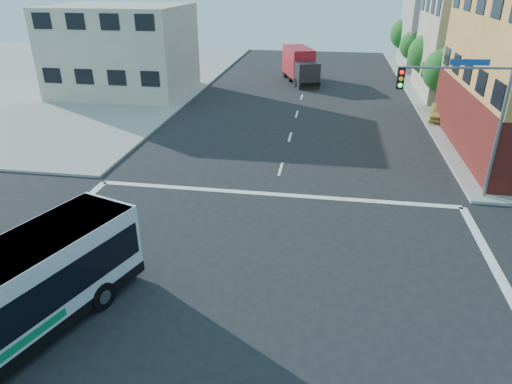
# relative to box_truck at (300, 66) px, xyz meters

# --- Properties ---
(ground) EXTENTS (120.00, 120.00, 0.00)m
(ground) POSITION_rel_box_truck_xyz_m (0.70, -37.72, -1.67)
(ground) COLOR black
(ground) RESTS_ON ground
(building_east_near) EXTENTS (12.06, 10.06, 9.00)m
(building_east_near) POSITION_rel_box_truck_xyz_m (17.68, -3.75, 2.83)
(building_east_near) COLOR #BAAE8E
(building_east_near) RESTS_ON ground
(building_east_far) EXTENTS (12.06, 10.06, 10.00)m
(building_east_far) POSITION_rel_box_truck_xyz_m (17.68, 10.25, 3.33)
(building_east_far) COLOR #9F9F9A
(building_east_far) RESTS_ON ground
(building_west) EXTENTS (12.06, 10.06, 8.00)m
(building_west) POSITION_rel_box_truck_xyz_m (-16.32, -7.74, 2.33)
(building_west) COLOR beige
(building_west) RESTS_ON ground
(signal_mast_ne) EXTENTS (7.91, 1.13, 8.07)m
(signal_mast_ne) POSITION_rel_box_truck_xyz_m (9.78, -27.11, 3.31)
(signal_mast_ne) COLOR slate
(signal_mast_ne) RESTS_ON ground
(street_tree_a) EXTENTS (3.60, 3.60, 5.53)m
(street_tree_a) POSITION_rel_box_truck_xyz_m (12.61, -9.80, 1.91)
(street_tree_a) COLOR #331E12
(street_tree_a) RESTS_ON ground
(street_tree_b) EXTENTS (3.80, 3.80, 5.79)m
(street_tree_b) POSITION_rel_box_truck_xyz_m (12.61, -1.80, 2.08)
(street_tree_b) COLOR #331E12
(street_tree_b) RESTS_ON ground
(street_tree_c) EXTENTS (3.40, 3.40, 5.29)m
(street_tree_c) POSITION_rel_box_truck_xyz_m (12.61, 6.20, 1.79)
(street_tree_c) COLOR #331E12
(street_tree_c) RESTS_ON ground
(street_tree_d) EXTENTS (4.00, 4.00, 6.03)m
(street_tree_d) POSITION_rel_box_truck_xyz_m (12.61, 14.20, 2.21)
(street_tree_d) COLOR #331E12
(street_tree_d) RESTS_ON ground
(box_truck) EXTENTS (4.59, 7.97, 3.45)m
(box_truck) POSITION_rel_box_truck_xyz_m (0.00, 0.00, 0.00)
(box_truck) COLOR black
(box_truck) RESTS_ON ground
(parked_car) EXTENTS (2.58, 4.48, 1.43)m
(parked_car) POSITION_rel_box_truck_xyz_m (12.07, -12.57, -0.96)
(parked_car) COLOR #DDBC53
(parked_car) RESTS_ON ground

